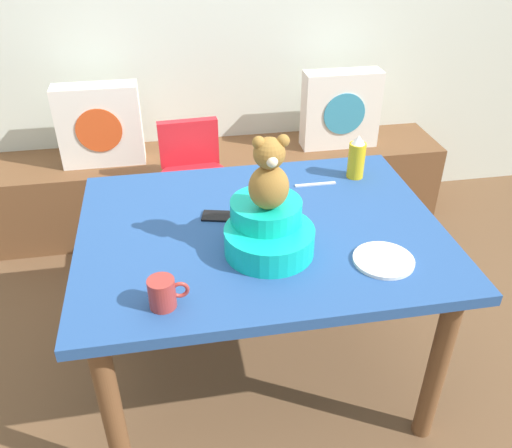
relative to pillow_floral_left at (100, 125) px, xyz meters
The scene contains 13 objects.
ground_plane 1.55m from the pillow_floral_left, 61.90° to the right, with size 8.00×8.00×0.00m, color brown.
window_bench 0.79m from the pillow_floral_left, ahead, with size 2.60×0.44×0.46m, color brown.
pillow_floral_left is the anchor object (origin of this frame).
pillow_floral_right 1.35m from the pillow_floral_left, ahead, with size 0.44×0.15×0.44m.
dining_table 1.39m from the pillow_floral_left, 61.90° to the right, with size 1.29×0.99×0.74m.
highchair 0.64m from the pillow_floral_left, 41.95° to the right, with size 0.34×0.46×0.79m.
infant_seat_teal 1.51m from the pillow_floral_left, 64.09° to the right, with size 0.30×0.33×0.16m.
teddy_bear 1.55m from the pillow_floral_left, 64.09° to the right, with size 0.13×0.12×0.25m.
ketchup_bottle 1.45m from the pillow_floral_left, 39.31° to the right, with size 0.07×0.07×0.18m.
coffee_mug 1.62m from the pillow_floral_left, 79.31° to the right, with size 0.12×0.08×0.09m.
dinner_plate_near 1.81m from the pillow_floral_left, 55.96° to the right, with size 0.20×0.20×0.01m, color white.
cell_phone 1.25m from the pillow_floral_left, 65.18° to the right, with size 0.07×0.14×0.01m, color black.
table_fork 1.33m from the pillow_floral_left, 45.69° to the right, with size 0.02×0.17×0.01m, color silver.
Camera 1 is at (-0.30, -1.57, 1.79)m, focal length 37.31 mm.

